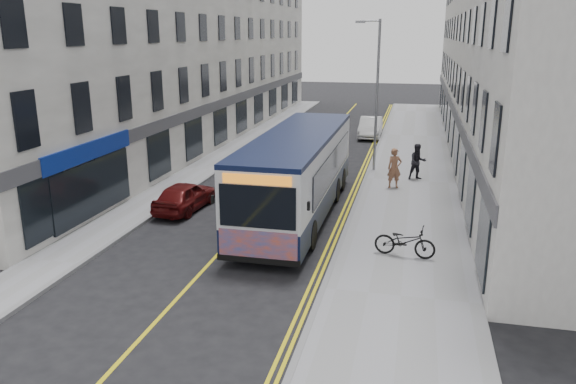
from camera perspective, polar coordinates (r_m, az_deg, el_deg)
The scene contains 17 objects.
ground at distance 18.83m, azimuth -7.98°, elevation -7.19°, with size 140.00×140.00×0.00m, color black.
pavement_east at distance 29.05m, azimuth 12.31°, elevation 1.04°, with size 4.50×64.00×0.12m, color gray.
pavement_west at distance 31.20m, azimuth -8.80°, elevation 2.24°, with size 2.00×64.00×0.12m, color gray.
kerb_east at distance 29.14m, azimuth 7.89°, elevation 1.32°, with size 0.18×64.00×0.13m, color slate.
kerb_west at distance 30.84m, azimuth -7.07°, elevation 2.16°, with size 0.18×64.00×0.13m, color slate.
road_centre_line at distance 29.75m, azimuth 0.20°, elevation 1.65°, with size 0.12×64.00×0.01m, color gold.
road_dbl_yellow_inner at distance 29.20m, azimuth 7.01°, elevation 1.25°, with size 0.10×64.00×0.01m, color gold.
road_dbl_yellow_outer at distance 29.18m, azimuth 7.40°, elevation 1.23°, with size 0.10×64.00×0.01m, color gold.
terrace_east at distance 37.48m, azimuth 21.47°, elevation 13.58°, with size 6.00×46.00×13.00m, color silver.
terrace_west at distance 40.19m, azimuth -9.83°, elevation 14.51°, with size 6.00×46.00×13.00m, color silver.
streetlamp at distance 30.34m, azimuth 8.89°, elevation 10.15°, with size 1.32×0.18×8.00m.
city_bus at distance 22.79m, azimuth 1.00°, elevation 2.09°, with size 2.77×11.90×3.46m.
bicycle at distance 19.11m, azimuth 11.78°, elevation -4.92°, with size 0.71×2.02×1.06m, color black.
pedestrian_near at distance 27.31m, azimuth 10.76°, elevation 2.39°, with size 0.70×0.46×1.92m, color brown.
pedestrian_far at distance 29.16m, azimuth 13.03°, elevation 3.01°, with size 0.88×0.69×1.82m, color black.
car_white at distance 41.23m, azimuth 8.38°, elevation 6.51°, with size 1.51×4.34×1.43m, color silver.
car_maroon at distance 24.26m, azimuth -10.45°, elevation -0.40°, with size 1.49×3.71×1.26m, color #540E0E.
Camera 1 is at (6.38, -16.12, 7.35)m, focal length 35.00 mm.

